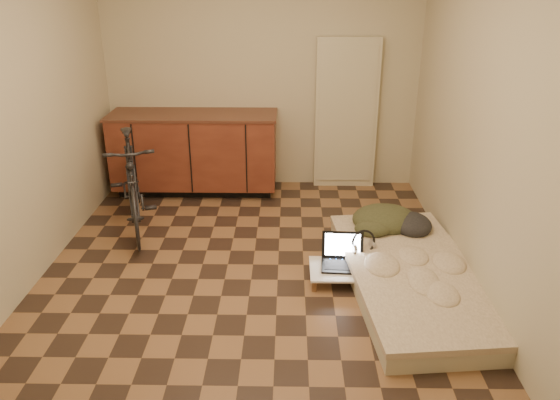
{
  "coord_description": "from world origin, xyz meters",
  "views": [
    {
      "loc": [
        0.3,
        -4.13,
        2.35
      ],
      "look_at": [
        0.23,
        0.14,
        0.55
      ],
      "focal_mm": 35.0,
      "sensor_mm": 36.0,
      "label": 1
    }
  ],
  "objects_px": {
    "futon": "(412,277)",
    "lap_desk": "(349,270)",
    "bicycle": "(132,178)",
    "laptop": "(342,258)"
  },
  "relations": [
    {
      "from": "futon",
      "to": "lap_desk",
      "type": "xyz_separation_m",
      "value": [
        -0.5,
        0.09,
        0.0
      ]
    },
    {
      "from": "bicycle",
      "to": "laptop",
      "type": "distance_m",
      "value": 2.18
    },
    {
      "from": "bicycle",
      "to": "lap_desk",
      "type": "height_order",
      "value": "bicycle"
    },
    {
      "from": "laptop",
      "to": "bicycle",
      "type": "bearing_deg",
      "value": 159.03
    },
    {
      "from": "bicycle",
      "to": "laptop",
      "type": "xyz_separation_m",
      "value": [
        1.95,
        -0.89,
        -0.36
      ]
    },
    {
      "from": "futon",
      "to": "bicycle",
      "type": "bearing_deg",
      "value": 151.36
    },
    {
      "from": "lap_desk",
      "to": "bicycle",
      "type": "bearing_deg",
      "value": 154.29
    },
    {
      "from": "lap_desk",
      "to": "laptop",
      "type": "height_order",
      "value": "laptop"
    },
    {
      "from": "futon",
      "to": "lap_desk",
      "type": "bearing_deg",
      "value": 163.65
    },
    {
      "from": "lap_desk",
      "to": "laptop",
      "type": "bearing_deg",
      "value": 121.48
    }
  ]
}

